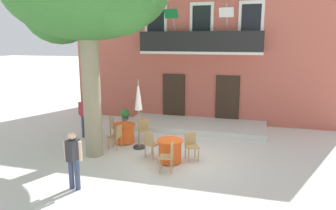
# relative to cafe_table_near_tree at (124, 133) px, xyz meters

# --- Properties ---
(ground_plane) EXTENTS (120.00, 120.00, 0.00)m
(ground_plane) POSITION_rel_cafe_table_near_tree_xyz_m (2.37, -0.97, -0.39)
(ground_plane) COLOR silver
(building_facade) EXTENTS (13.00, 5.09, 7.50)m
(building_facade) POSITION_rel_cafe_table_near_tree_xyz_m (2.22, 6.01, 3.36)
(building_facade) COLOR #BC5B4C
(building_facade) RESTS_ON ground
(entrance_step_platform) EXTENTS (6.23, 2.45, 0.25)m
(entrance_step_platform) POSITION_rel_cafe_table_near_tree_xyz_m (2.22, 2.80, -0.27)
(entrance_step_platform) COLOR silver
(entrance_step_platform) RESTS_ON ground
(cafe_table_near_tree) EXTENTS (0.86, 0.86, 0.76)m
(cafe_table_near_tree) POSITION_rel_cafe_table_near_tree_xyz_m (0.00, 0.00, 0.00)
(cafe_table_near_tree) COLOR #EA561E
(cafe_table_near_tree) RESTS_ON ground
(cafe_chair_near_tree_0) EXTENTS (0.43, 0.43, 0.91)m
(cafe_chair_near_tree_0) POSITION_rel_cafe_table_near_tree_xyz_m (0.02, -0.75, 0.14)
(cafe_chair_near_tree_0) COLOR tan
(cafe_chair_near_tree_0) RESTS_ON ground
(cafe_chair_near_tree_1) EXTENTS (0.52, 0.52, 0.91)m
(cafe_chair_near_tree_1) POSITION_rel_cafe_table_near_tree_xyz_m (0.67, 0.35, 0.14)
(cafe_chair_near_tree_1) COLOR tan
(cafe_chair_near_tree_1) RESTS_ON ground
(cafe_chair_near_tree_2) EXTENTS (0.56, 0.56, 0.91)m
(cafe_chair_near_tree_2) POSITION_rel_cafe_table_near_tree_xyz_m (-0.62, 0.42, 0.14)
(cafe_chair_near_tree_2) COLOR tan
(cafe_chair_near_tree_2) RESTS_ON ground
(cafe_table_middle) EXTENTS (0.86, 0.86, 0.76)m
(cafe_table_middle) POSITION_rel_cafe_table_near_tree_xyz_m (2.22, -1.44, 0.00)
(cafe_table_middle) COLOR #EA561E
(cafe_table_middle) RESTS_ON ground
(cafe_chair_middle_0) EXTENTS (0.44, 0.44, 0.91)m
(cafe_chair_middle_0) POSITION_rel_cafe_table_near_tree_xyz_m (2.38, -2.17, 0.14)
(cafe_chair_middle_0) COLOR tan
(cafe_chair_middle_0) RESTS_ON ground
(cafe_chair_middle_1) EXTENTS (0.55, 0.55, 0.91)m
(cafe_chair_middle_1) POSITION_rel_cafe_table_near_tree_xyz_m (2.83, -0.99, 0.14)
(cafe_chair_middle_1) COLOR tan
(cafe_chair_middle_1) RESTS_ON ground
(cafe_chair_middle_2) EXTENTS (0.52, 0.52, 0.91)m
(cafe_chair_middle_2) POSITION_rel_cafe_table_near_tree_xyz_m (1.50, -1.23, 0.14)
(cafe_chair_middle_2) COLOR tan
(cafe_chair_middle_2) RESTS_ON ground
(cafe_umbrella) EXTENTS (0.44, 0.44, 2.55)m
(cafe_umbrella) POSITION_rel_cafe_table_near_tree_xyz_m (0.76, -0.42, 1.27)
(cafe_umbrella) COLOR #997A56
(cafe_umbrella) RESTS_ON ground
(ground_planter_left) EXTENTS (0.43, 0.43, 0.65)m
(ground_planter_left) POSITION_rel_cafe_table_near_tree_xyz_m (-1.25, 2.94, -0.03)
(ground_planter_left) COLOR slate
(ground_planter_left) RESTS_ON ground
(pedestrian_near_entrance) EXTENTS (0.53, 0.34, 1.71)m
(pedestrian_near_entrance) POSITION_rel_cafe_table_near_tree_xyz_m (-1.83, 0.24, 0.58)
(pedestrian_near_entrance) COLOR #384260
(pedestrian_near_entrance) RESTS_ON ground
(pedestrian_mid_plaza) EXTENTS (0.53, 0.36, 1.60)m
(pedestrian_mid_plaza) POSITION_rel_cafe_table_near_tree_xyz_m (0.28, -3.95, 0.51)
(pedestrian_mid_plaza) COLOR #384260
(pedestrian_mid_plaza) RESTS_ON ground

